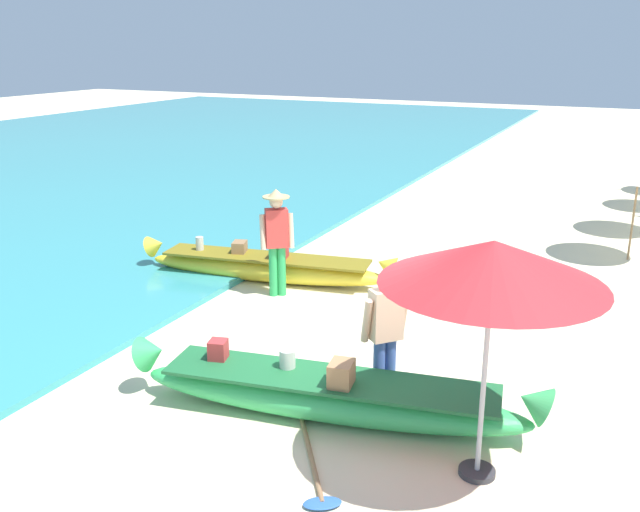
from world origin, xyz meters
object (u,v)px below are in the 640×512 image
(boat_green_foreground, at_px, (328,395))
(boat_yellow_midground, at_px, (266,267))
(person_vendor_hatted, at_px, (277,235))
(paddle, at_px, (315,471))
(patio_umbrella_large, at_px, (493,264))
(person_tourist_customer, at_px, (385,329))

(boat_green_foreground, height_order, boat_yellow_midground, boat_green_foreground)
(person_vendor_hatted, xyz_separation_m, paddle, (2.74, -4.28, -1.01))
(patio_umbrella_large, distance_m, paddle, 2.68)
(person_tourist_customer, distance_m, paddle, 1.88)
(person_vendor_hatted, relative_size, person_tourist_customer, 1.11)
(boat_yellow_midground, height_order, patio_umbrella_large, patio_umbrella_large)
(boat_green_foreground, xyz_separation_m, boat_yellow_midground, (-2.95, 3.79, -0.02))
(boat_green_foreground, distance_m, boat_yellow_midground, 4.80)
(boat_green_foreground, bearing_deg, patio_umbrella_large, -12.05)
(boat_green_foreground, relative_size, patio_umbrella_large, 2.00)
(boat_yellow_midground, xyz_separation_m, person_tourist_customer, (3.39, -3.19, 0.66))
(person_tourist_customer, bearing_deg, patio_umbrella_large, -36.25)
(patio_umbrella_large, relative_size, paddle, 1.59)
(boat_yellow_midground, relative_size, patio_umbrella_large, 1.95)
(person_vendor_hatted, distance_m, patio_umbrella_large, 5.65)
(person_vendor_hatted, distance_m, paddle, 5.18)
(boat_green_foreground, bearing_deg, boat_yellow_midground, 127.86)
(person_vendor_hatted, bearing_deg, person_tourist_customer, -42.71)
(boat_green_foreground, bearing_deg, paddle, -72.28)
(patio_umbrella_large, bearing_deg, boat_green_foreground, 167.95)
(boat_green_foreground, distance_m, person_vendor_hatted, 4.10)
(paddle, bearing_deg, boat_green_foreground, 107.72)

